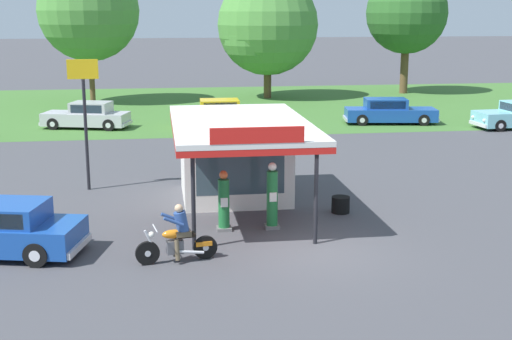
{
  "coord_description": "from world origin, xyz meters",
  "views": [
    {
      "loc": [
        -4.12,
        -18.22,
        6.54
      ],
      "look_at": [
        -1.01,
        3.96,
        1.4
      ],
      "focal_mm": 49.21,
      "sensor_mm": 36.0,
      "label": 1
    }
  ],
  "objects": [
    {
      "name": "roadside_pole_sign",
      "position": [
        -6.77,
        7.66,
        3.28
      ],
      "size": [
        1.1,
        0.12,
        4.8
      ],
      "color": "black",
      "rests_on": "ground"
    },
    {
      "name": "parked_car_back_row_far_right",
      "position": [
        9.27,
        21.02,
        0.68
      ],
      "size": [
        5.59,
        2.47,
        1.48
      ],
      "color": "#19479E",
      "rests_on": "ground"
    },
    {
      "name": "tree_oak_left",
      "position": [
        15.33,
        35.65,
        6.25
      ],
      "size": [
        6.34,
        6.34,
        9.45
      ],
      "color": "brown",
      "rests_on": "ground"
    },
    {
      "name": "motorcycle_with_rider",
      "position": [
        -3.72,
        -0.49,
        0.65
      ],
      "size": [
        2.18,
        0.72,
        1.58
      ],
      "color": "black",
      "rests_on": "ground"
    },
    {
      "name": "grass_verge_strip",
      "position": [
        0.0,
        30.0,
        0.0
      ],
      "size": [
        120.0,
        24.0,
        0.01
      ],
      "primitive_type": "cube",
      "color": "#3D6B2D",
      "rests_on": "ground"
    },
    {
      "name": "tree_oak_far_left",
      "position": [
        -8.74,
        32.84,
        6.46
      ],
      "size": [
        7.02,
        7.02,
        9.98
      ],
      "color": "brown",
      "rests_on": "ground"
    },
    {
      "name": "service_station_kiosk",
      "position": [
        -1.52,
        5.42,
        1.77
      ],
      "size": [
        4.35,
        7.97,
        3.48
      ],
      "color": "silver",
      "rests_on": "ground"
    },
    {
      "name": "parked_car_back_row_far_left",
      "position": [
        -0.4,
        21.35,
        0.71
      ],
      "size": [
        5.36,
        2.06,
        1.54
      ],
      "color": "gold",
      "rests_on": "ground"
    },
    {
      "name": "spare_tire_stack",
      "position": [
        1.72,
        3.4,
        0.27
      ],
      "size": [
        0.6,
        0.6,
        0.54
      ],
      "color": "black",
      "rests_on": "ground"
    },
    {
      "name": "gas_pump_offside",
      "position": [
        -0.78,
        2.05,
        0.95
      ],
      "size": [
        0.44,
        0.44,
        2.06
      ],
      "color": "slate",
      "rests_on": "ground"
    },
    {
      "name": "gas_pump_nearside",
      "position": [
        -2.26,
        2.05,
        0.84
      ],
      "size": [
        0.44,
        0.44,
        1.85
      ],
      "color": "slate",
      "rests_on": "ground"
    },
    {
      "name": "ground_plane",
      "position": [
        0.0,
        0.0,
        0.0
      ],
      "size": [
        300.0,
        300.0,
        0.0
      ],
      "primitive_type": "plane",
      "color": "#424247"
    },
    {
      "name": "parked_car_back_row_left",
      "position": [
        -8.13,
        21.83,
        0.68
      ],
      "size": [
        5.16,
        2.95,
        1.48
      ],
      "color": "#B7B7BC",
      "rests_on": "ground"
    },
    {
      "name": "tree_oak_right",
      "position": [
        3.86,
        33.88,
        5.23
      ],
      "size": [
        7.44,
        7.44,
        9.16
      ],
      "color": "brown",
      "rests_on": "ground"
    }
  ]
}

